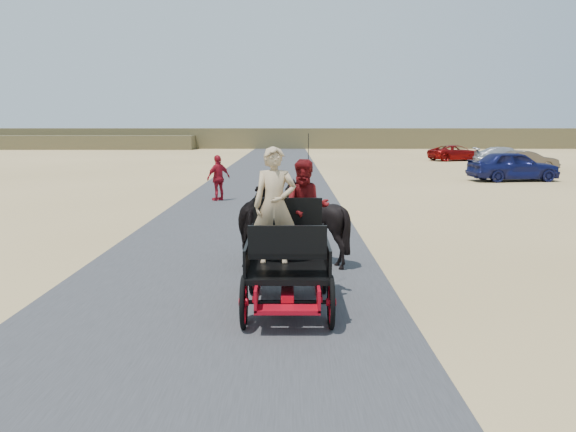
{
  "coord_description": "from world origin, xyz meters",
  "views": [
    {
      "loc": [
        1.18,
        -7.92,
        2.85
      ],
      "look_at": [
        1.15,
        2.19,
        1.2
      ],
      "focal_mm": 35.0,
      "sensor_mm": 36.0,
      "label": 1
    }
  ],
  "objects_px": {
    "carriage": "(288,285)",
    "pedestrian": "(218,178)",
    "horse_right": "(315,222)",
    "car_b": "(527,160)",
    "car_a": "(513,166)",
    "horse_left": "(262,222)",
    "car_d": "(456,153)",
    "car_c": "(507,156)"
  },
  "relations": [
    {
      "from": "carriage",
      "to": "pedestrian",
      "type": "height_order",
      "value": "pedestrian"
    },
    {
      "from": "horse_right",
      "to": "pedestrian",
      "type": "xyz_separation_m",
      "value": [
        -3.21,
        9.58,
        0.01
      ]
    },
    {
      "from": "car_b",
      "to": "horse_right",
      "type": "bearing_deg",
      "value": 148.89
    },
    {
      "from": "car_a",
      "to": "horse_left",
      "type": "bearing_deg",
      "value": 137.81
    },
    {
      "from": "car_b",
      "to": "car_d",
      "type": "bearing_deg",
      "value": 9.69
    },
    {
      "from": "car_a",
      "to": "car_c",
      "type": "distance_m",
      "value": 11.3
    },
    {
      "from": "pedestrian",
      "to": "car_d",
      "type": "bearing_deg",
      "value": -166.59
    },
    {
      "from": "carriage",
      "to": "car_a",
      "type": "xyz_separation_m",
      "value": [
        11.43,
        20.15,
        0.41
      ]
    },
    {
      "from": "carriage",
      "to": "horse_right",
      "type": "distance_m",
      "value": 3.09
    },
    {
      "from": "horse_left",
      "to": "horse_right",
      "type": "bearing_deg",
      "value": -180.0
    },
    {
      "from": "carriage",
      "to": "car_d",
      "type": "relative_size",
      "value": 0.54
    },
    {
      "from": "carriage",
      "to": "car_b",
      "type": "xyz_separation_m",
      "value": [
        14.97,
        26.97,
        0.25
      ]
    },
    {
      "from": "horse_right",
      "to": "car_d",
      "type": "xyz_separation_m",
      "value": [
        12.78,
        33.47,
        -0.23
      ]
    },
    {
      "from": "horse_right",
      "to": "car_c",
      "type": "xyz_separation_m",
      "value": [
        14.63,
        27.81,
        -0.2
      ]
    },
    {
      "from": "horse_left",
      "to": "car_d",
      "type": "relative_size",
      "value": 0.45
    },
    {
      "from": "car_d",
      "to": "horse_right",
      "type": "bearing_deg",
      "value": 143.62
    },
    {
      "from": "carriage",
      "to": "pedestrian",
      "type": "bearing_deg",
      "value": 101.95
    },
    {
      "from": "horse_right",
      "to": "car_b",
      "type": "bearing_deg",
      "value": -121.02
    },
    {
      "from": "horse_right",
      "to": "carriage",
      "type": "bearing_deg",
      "value": 79.61
    },
    {
      "from": "car_a",
      "to": "carriage",
      "type": "bearing_deg",
      "value": 143.18
    },
    {
      "from": "horse_right",
      "to": "car_d",
      "type": "bearing_deg",
      "value": -110.89
    },
    {
      "from": "pedestrian",
      "to": "car_d",
      "type": "relative_size",
      "value": 0.39
    },
    {
      "from": "horse_left",
      "to": "horse_right",
      "type": "distance_m",
      "value": 1.1
    },
    {
      "from": "horse_left",
      "to": "carriage",
      "type": "bearing_deg",
      "value": 100.39
    },
    {
      "from": "pedestrian",
      "to": "car_d",
      "type": "distance_m",
      "value": 28.75
    },
    {
      "from": "car_c",
      "to": "car_d",
      "type": "bearing_deg",
      "value": 28.02
    },
    {
      "from": "horse_right",
      "to": "car_a",
      "type": "bearing_deg",
      "value": -122.38
    },
    {
      "from": "horse_left",
      "to": "car_b",
      "type": "xyz_separation_m",
      "value": [
        15.52,
        23.97,
        -0.24
      ]
    },
    {
      "from": "car_b",
      "to": "carriage",
      "type": "bearing_deg",
      "value": 150.89
    },
    {
      "from": "car_b",
      "to": "car_d",
      "type": "distance_m",
      "value": 9.64
    },
    {
      "from": "carriage",
      "to": "horse_left",
      "type": "height_order",
      "value": "horse_left"
    },
    {
      "from": "pedestrian",
      "to": "car_c",
      "type": "xyz_separation_m",
      "value": [
        17.84,
        18.23,
        -0.21
      ]
    },
    {
      "from": "pedestrian",
      "to": "car_b",
      "type": "relative_size",
      "value": 0.46
    },
    {
      "from": "horse_right",
      "to": "horse_left",
      "type": "bearing_deg",
      "value": 0.0
    },
    {
      "from": "horse_left",
      "to": "pedestrian",
      "type": "bearing_deg",
      "value": -77.56
    },
    {
      "from": "pedestrian",
      "to": "car_c",
      "type": "bearing_deg",
      "value": -177.18
    },
    {
      "from": "car_a",
      "to": "horse_right",
      "type": "bearing_deg",
      "value": 140.36
    },
    {
      "from": "horse_left",
      "to": "pedestrian",
      "type": "xyz_separation_m",
      "value": [
        -2.11,
        9.58,
        0.02
      ]
    },
    {
      "from": "car_b",
      "to": "car_d",
      "type": "height_order",
      "value": "car_d"
    },
    {
      "from": "car_d",
      "to": "car_b",
      "type": "bearing_deg",
      "value": 174.29
    },
    {
      "from": "car_d",
      "to": "car_a",
      "type": "bearing_deg",
      "value": 157.87
    },
    {
      "from": "carriage",
      "to": "car_c",
      "type": "distance_m",
      "value": 34.35
    }
  ]
}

